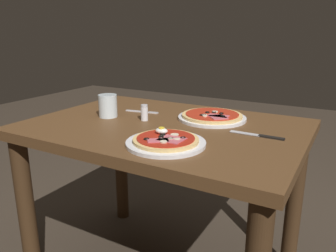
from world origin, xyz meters
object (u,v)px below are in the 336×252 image
object	(u,v)px
dining_table	(164,153)
pizza_foreground	(166,141)
pizza_across_left	(212,117)
fork	(139,111)
knife	(260,136)
salt_shaker	(144,113)
water_glass_near	(108,107)

from	to	relation	value
dining_table	pizza_foreground	distance (m)	0.29
dining_table	pizza_across_left	size ratio (longest dim) A/B	3.79
pizza_foreground	fork	size ratio (longest dim) A/B	1.68
pizza_foreground	knife	bearing A→B (deg)	44.28
pizza_across_left	salt_shaker	world-z (taller)	salt_shaker
water_glass_near	salt_shaker	distance (m)	0.17
dining_table	fork	world-z (taller)	fork
pizza_across_left	salt_shaker	xyz separation A→B (m)	(-0.24, -0.15, 0.02)
dining_table	salt_shaker	size ratio (longest dim) A/B	16.16
fork	knife	size ratio (longest dim) A/B	0.81
fork	knife	distance (m)	0.59
knife	pizza_foreground	bearing A→B (deg)	-135.72
pizza_foreground	water_glass_near	xyz separation A→B (m)	(-0.40, 0.20, 0.03)
pizza_foreground	dining_table	bearing A→B (deg)	121.35
dining_table	salt_shaker	xyz separation A→B (m)	(-0.10, 0.01, 0.16)
pizza_across_left	water_glass_near	distance (m)	0.45
pizza_across_left	knife	bearing A→B (deg)	-29.22
pizza_foreground	fork	xyz separation A→B (m)	(-0.33, 0.33, -0.01)
dining_table	pizza_foreground	size ratio (longest dim) A/B	4.09
pizza_across_left	salt_shaker	bearing A→B (deg)	-147.24
salt_shaker	dining_table	bearing A→B (deg)	-4.52
fork	salt_shaker	distance (m)	0.16
pizza_foreground	pizza_across_left	size ratio (longest dim) A/B	0.93
pizza_foreground	knife	size ratio (longest dim) A/B	1.35
dining_table	pizza_foreground	bearing A→B (deg)	-58.65
knife	salt_shaker	world-z (taller)	salt_shaker
knife	fork	bearing A→B (deg)	171.02
knife	salt_shaker	bearing A→B (deg)	-177.57
salt_shaker	pizza_foreground	bearing A→B (deg)	-43.97
pizza_across_left	fork	xyz separation A→B (m)	(-0.34, -0.04, -0.01)
water_glass_near	fork	distance (m)	0.16
salt_shaker	pizza_across_left	bearing A→B (deg)	32.76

